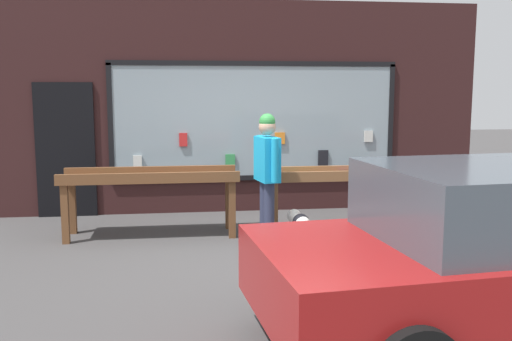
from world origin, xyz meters
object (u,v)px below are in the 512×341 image
at_px(small_dog, 300,222).
at_px(display_table_right, 347,181).
at_px(display_table_left, 151,183).
at_px(person_browsing, 267,168).

bearing_deg(small_dog, display_table_right, -61.89).
xyz_separation_m(display_table_left, display_table_right, (2.75, 0.00, -0.03)).
xyz_separation_m(display_table_left, person_browsing, (1.52, -0.52, 0.25)).
bearing_deg(display_table_left, person_browsing, -18.92).
height_order(display_table_left, display_table_right, display_table_left).
bearing_deg(person_browsing, display_table_left, 60.51).
height_order(display_table_left, small_dog, display_table_left).
relative_size(display_table_right, person_browsing, 1.41).
relative_size(display_table_left, small_dog, 4.16).
distance_m(display_table_right, person_browsing, 1.36).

